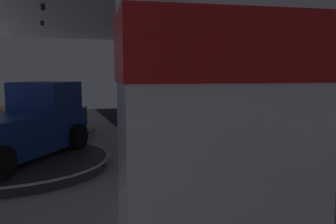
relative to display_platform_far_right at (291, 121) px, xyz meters
The scene contains 10 objects.
ground 12.77m from the display_platform_far_right, 126.46° to the right, with size 24.00×44.00×0.06m.
display_platform_far_right is the anchor object (origin of this frame).
display_car_far_right 0.88m from the display_platform_far_right, ahead, with size 4.31×2.39×1.71m.
display_platform_mid_left 15.23m from the display_platform_far_right, 159.37° to the right, with size 5.77×5.77×0.32m.
pickup_truck_mid_left 15.00m from the display_platform_far_right, 160.07° to the right, with size 4.74×5.56×2.30m.
display_platform_far_left 13.71m from the display_platform_far_right, behind, with size 5.23×5.23×0.24m.
display_car_far_left 13.76m from the display_platform_far_right, behind, with size 4.57×3.33×1.71m.
display_platform_deep_right 5.13m from the display_platform_far_right, 93.32° to the left, with size 6.07×6.07×0.29m.
pickup_truck_deep_right 5.45m from the display_platform_far_right, 90.67° to the left, with size 5.30×5.16×2.30m.
visitor_walking_near 12.19m from the display_platform_far_right, 140.40° to the right, with size 0.32×0.32×1.59m.
Camera 1 is at (-5.53, -6.75, 2.97)m, focal length 38.02 mm.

